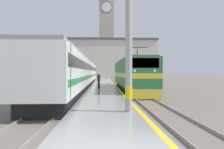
% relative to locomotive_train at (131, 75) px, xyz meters
% --- Properties ---
extents(ground_plane, '(200.00, 200.00, 0.00)m').
position_rel_locomotive_train_xyz_m(ground_plane, '(-3.19, 10.24, -1.90)').
color(ground_plane, '#70665B').
extents(platform, '(3.45, 140.00, 0.43)m').
position_rel_locomotive_train_xyz_m(platform, '(-3.19, 5.24, -1.68)').
color(platform, '#999999').
rests_on(platform, ground).
extents(rail_track_near, '(2.84, 140.00, 0.16)m').
position_rel_locomotive_train_xyz_m(rail_track_near, '(0.00, 5.24, -1.87)').
color(rail_track_near, '#70665B').
rests_on(rail_track_near, ground).
extents(rail_track_far, '(2.84, 140.00, 0.16)m').
position_rel_locomotive_train_xyz_m(rail_track_far, '(-6.32, 5.24, -1.87)').
color(rail_track_far, '#70665B').
rests_on(rail_track_far, ground).
extents(locomotive_train, '(2.92, 15.88, 4.68)m').
position_rel_locomotive_train_xyz_m(locomotive_train, '(0.00, 0.00, 0.00)').
color(locomotive_train, black).
rests_on(locomotive_train, ground).
extents(passenger_train, '(2.92, 41.12, 3.84)m').
position_rel_locomotive_train_xyz_m(passenger_train, '(-6.32, 4.97, 0.18)').
color(passenger_train, black).
rests_on(passenger_train, ground).
extents(catenary_mast, '(2.44, 0.34, 8.59)m').
position_rel_locomotive_train_xyz_m(catenary_mast, '(-2.08, -14.95, 2.73)').
color(catenary_mast, '#9E9EA3').
rests_on(catenary_mast, platform).
extents(person_on_platform, '(0.34, 0.34, 1.77)m').
position_rel_locomotive_train_xyz_m(person_on_platform, '(-3.74, -1.02, -0.53)').
color(person_on_platform, '#23232D').
rests_on(person_on_platform, platform).
extents(clock_tower, '(5.94, 5.94, 30.78)m').
position_rel_locomotive_train_xyz_m(clock_tower, '(-2.00, 47.79, 14.47)').
color(clock_tower, '#ADA393').
rests_on(clock_tower, ground).
extents(station_building, '(29.02, 10.16, 11.72)m').
position_rel_locomotive_train_xyz_m(station_building, '(-2.24, 39.80, 3.99)').
color(station_building, beige).
rests_on(station_building, ground).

